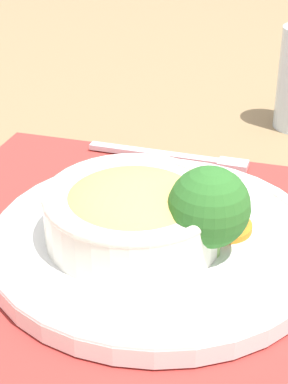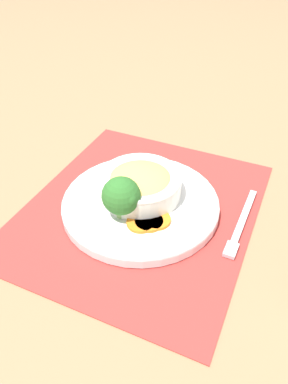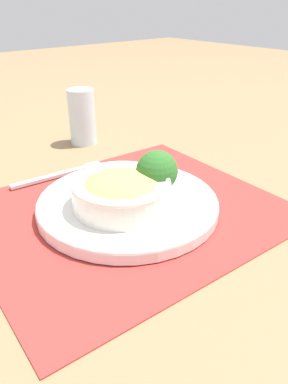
{
  "view_description": "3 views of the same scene",
  "coord_description": "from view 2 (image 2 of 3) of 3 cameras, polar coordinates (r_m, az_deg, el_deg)",
  "views": [
    {
      "loc": [
        0.46,
        0.09,
        0.32
      ],
      "look_at": [
        -0.02,
        -0.02,
        0.05
      ],
      "focal_mm": 60.0,
      "sensor_mm": 36.0,
      "label": 1
    },
    {
      "loc": [
        -0.19,
        0.49,
        0.46
      ],
      "look_at": [
        -0.01,
        -0.0,
        0.04
      ],
      "focal_mm": 35.0,
      "sensor_mm": 36.0,
      "label": 2
    },
    {
      "loc": [
        0.41,
        -0.32,
        0.31
      ],
      "look_at": [
        0.02,
        0.02,
        0.04
      ],
      "focal_mm": 35.0,
      "sensor_mm": 36.0,
      "label": 3
    }
  ],
  "objects": [
    {
      "name": "broccoli_floret",
      "position": [
        0.63,
        -3.48,
        -0.62
      ],
      "size": [
        0.07,
        0.07,
        0.08
      ],
      "color": "#84AD5B",
      "rests_on": "plate"
    },
    {
      "name": "fork",
      "position": [
        0.67,
        14.34,
        -5.34
      ],
      "size": [
        0.03,
        0.18,
        0.01
      ],
      "rotation": [
        0.0,
        0.0,
        -0.08
      ],
      "color": "#B7B7BC",
      "rests_on": "placemat"
    },
    {
      "name": "carrot_slice_middle",
      "position": [
        0.64,
        0.77,
        -4.56
      ],
      "size": [
        0.05,
        0.05,
        0.01
      ],
      "color": "orange",
      "rests_on": "plate"
    },
    {
      "name": "placemat",
      "position": [
        0.7,
        -0.52,
        -2.52
      ],
      "size": [
        0.43,
        0.49,
        0.0
      ],
      "color": "#B2332D",
      "rests_on": "ground_plane"
    },
    {
      "name": "carrot_slice_near",
      "position": [
        0.64,
        -0.48,
        -4.67
      ],
      "size": [
        0.05,
        0.05,
        0.01
      ],
      "color": "orange",
      "rests_on": "plate"
    },
    {
      "name": "ground_plane",
      "position": [
        0.7,
        -0.52,
        -2.64
      ],
      "size": [
        4.0,
        4.0,
        0.0
      ],
      "primitive_type": "plane",
      "color": "#8C704C"
    },
    {
      "name": "carrot_slice_far",
      "position": [
        0.64,
        1.93,
        -4.25
      ],
      "size": [
        0.05,
        0.05,
        0.01
      ],
      "color": "orange",
      "rests_on": "plate"
    },
    {
      "name": "plate",
      "position": [
        0.69,
        -0.53,
        -1.69
      ],
      "size": [
        0.29,
        0.29,
        0.02
      ],
      "color": "white",
      "rests_on": "placemat"
    },
    {
      "name": "bowl",
      "position": [
        0.68,
        -0.58,
        1.35
      ],
      "size": [
        0.15,
        0.15,
        0.05
      ],
      "color": "silver",
      "rests_on": "plate"
    }
  ]
}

